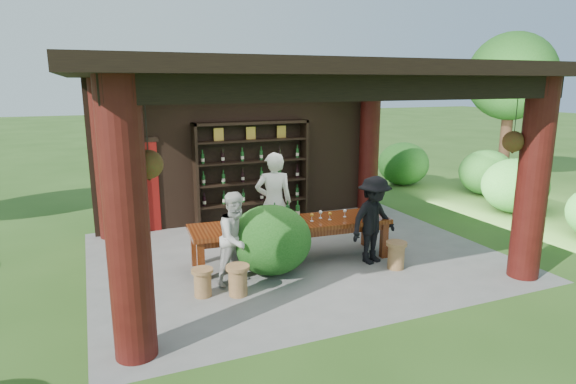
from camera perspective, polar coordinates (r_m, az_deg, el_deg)
name	(u,v)px	position (r m, az deg, el deg)	size (l,w,h in m)	color
ground	(296,255)	(9.23, 0.97, -7.49)	(90.00, 90.00, 0.00)	#2D5119
pavilion	(287,141)	(9.11, -0.14, 6.05)	(7.50, 6.00, 3.60)	slate
wine_shelf	(252,173)	(11.12, -4.27, 2.31)	(2.68, 0.41, 2.36)	black
tasting_table	(291,228)	(8.74, 0.40, -4.27)	(3.71, 1.19, 0.75)	#4E1D0B
stool_near_left	(238,279)	(7.54, -5.96, -10.28)	(0.37, 0.37, 0.48)	brown
stool_near_right	(396,254)	(8.73, 12.70, -7.23)	(0.37, 0.37, 0.49)	brown
stool_far_left	(203,282)	(7.59, -10.08, -10.43)	(0.34, 0.34, 0.44)	brown
host	(274,203)	(9.15, -1.70, -1.29)	(0.71, 0.47, 1.95)	silver
guest_woman	(237,238)	(7.82, -6.08, -5.44)	(0.74, 0.58, 1.53)	beige
guest_man	(374,220)	(8.78, 10.12, -3.29)	(1.03, 0.59, 1.60)	black
table_bottles	(287,209)	(8.94, -0.16, -2.08)	(0.53, 0.15, 0.31)	#194C1E
table_glasses	(327,215)	(8.90, 4.63, -2.73)	(0.76, 0.23, 0.15)	silver
napkin_basket	(252,223)	(8.42, -4.32, -3.66)	(0.26, 0.18, 0.14)	#BF6672
shrubs	(378,204)	(11.01, 10.66, -1.41)	(15.65, 9.42, 1.36)	#194C14
trees	(399,75)	(11.75, 13.00, 13.31)	(21.22, 11.14, 4.80)	#3F2819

